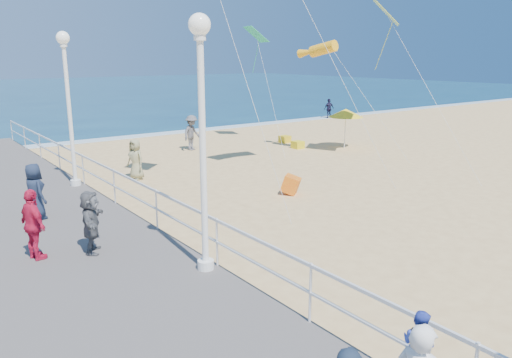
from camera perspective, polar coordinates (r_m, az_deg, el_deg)
ground at (r=14.50m, az=12.82°, el=-6.26°), size 160.00×160.00×0.00m
surf_line at (r=31.44m, az=-16.74°, el=4.37°), size 160.00×1.20×0.04m
boardwalk at (r=10.37m, az=-16.26°, el=-13.73°), size 5.00×44.00×0.40m
railing at (r=10.92m, az=-4.50°, el=-5.73°), size 0.05×42.00×0.55m
lamp_post_mid at (r=10.21m, az=-6.19°, el=6.79°), size 0.44×0.44×5.32m
lamp_post_far at (r=18.51m, az=-20.71°, el=9.14°), size 0.44×0.44×5.32m
toddler_held at (r=6.32m, az=18.09°, el=-17.58°), size 0.33×0.42×0.86m
spectator_3 at (r=12.31m, az=-24.09°, el=-4.79°), size 0.61×1.03×1.64m
spectator_4 at (r=15.30m, az=-23.96°, el=-1.34°), size 0.68×0.88×1.61m
spectator_5 at (r=12.27m, az=-18.35°, el=-4.67°), size 1.00×1.45×1.50m
beach_walker_a at (r=26.86m, az=-7.36°, el=5.27°), size 1.38×1.12×1.87m
beach_walker_b at (r=40.93m, az=8.34°, el=7.97°), size 0.96×0.48×1.58m
beach_walker_c at (r=20.82m, az=-13.60°, el=2.19°), size 0.77×0.94×1.65m
box_kite at (r=18.17m, az=4.00°, el=-0.84°), size 0.87×0.90×0.74m
beach_umbrella at (r=27.58m, az=10.22°, el=7.43°), size 1.90×1.90×2.14m
beach_chair_left at (r=27.33m, az=4.79°, el=3.92°), size 0.55×0.55×0.40m
beach_chair_right at (r=29.17m, az=3.31°, el=4.58°), size 0.55×0.55×0.40m
kite_windsock at (r=25.45m, az=7.70°, el=14.53°), size 0.97×2.46×1.03m
kite_diamond_multi at (r=24.38m, az=14.61°, el=17.96°), size 2.02×1.96×1.16m
kite_diamond_green at (r=29.35m, az=-0.01°, el=16.21°), size 1.42×1.62×0.86m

